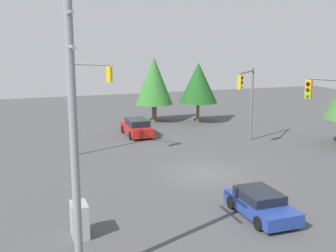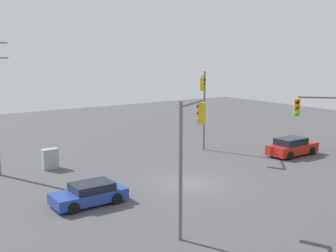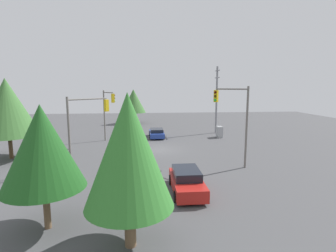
{
  "view_description": "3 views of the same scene",
  "coord_description": "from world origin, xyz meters",
  "px_view_note": "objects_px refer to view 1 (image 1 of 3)",
  "views": [
    {
      "loc": [
        -23.23,
        10.6,
        8.29
      ],
      "look_at": [
        -0.47,
        2.54,
        3.31
      ],
      "focal_mm": 45.0,
      "sensor_mm": 36.0,
      "label": 1
    },
    {
      "loc": [
        -16.23,
        -20.87,
        8.34
      ],
      "look_at": [
        0.34,
        2.85,
        3.35
      ],
      "focal_mm": 45.0,
      "sensor_mm": 36.0,
      "label": 2
    },
    {
      "loc": [
        27.75,
        -1.61,
        6.82
      ],
      "look_at": [
        1.51,
        0.88,
        2.82
      ],
      "focal_mm": 28.0,
      "sensor_mm": 36.0,
      "label": 3
    }
  ],
  "objects_px": {
    "sedan_red": "(137,127)",
    "electrical_cabinet": "(80,220)",
    "traffic_signal_cross": "(247,93)",
    "traffic_signal_aux": "(88,93)",
    "traffic_signal_main": "(335,113)",
    "sedan_blue": "(261,204)"
  },
  "relations": [
    {
      "from": "traffic_signal_aux",
      "to": "electrical_cabinet",
      "type": "height_order",
      "value": "traffic_signal_aux"
    },
    {
      "from": "sedan_red",
      "to": "traffic_signal_cross",
      "type": "relative_size",
      "value": 0.75
    },
    {
      "from": "sedan_red",
      "to": "traffic_signal_main",
      "type": "bearing_deg",
      "value": -66.55
    },
    {
      "from": "sedan_red",
      "to": "electrical_cabinet",
      "type": "height_order",
      "value": "same"
    },
    {
      "from": "traffic_signal_main",
      "to": "sedan_blue",
      "type": "bearing_deg",
      "value": 80.5
    },
    {
      "from": "sedan_blue",
      "to": "electrical_cabinet",
      "type": "relative_size",
      "value": 2.77
    },
    {
      "from": "sedan_red",
      "to": "traffic_signal_main",
      "type": "xyz_separation_m",
      "value": [
        -16.26,
        -7.05,
        3.56
      ]
    },
    {
      "from": "sedan_blue",
      "to": "traffic_signal_main",
      "type": "bearing_deg",
      "value": -158.86
    },
    {
      "from": "traffic_signal_aux",
      "to": "electrical_cabinet",
      "type": "relative_size",
      "value": 4.6
    },
    {
      "from": "sedan_red",
      "to": "traffic_signal_main",
      "type": "relative_size",
      "value": 0.71
    },
    {
      "from": "traffic_signal_main",
      "to": "electrical_cabinet",
      "type": "distance_m",
      "value": 15.0
    },
    {
      "from": "sedan_blue",
      "to": "traffic_signal_cross",
      "type": "distance_m",
      "value": 14.78
    },
    {
      "from": "traffic_signal_main",
      "to": "traffic_signal_cross",
      "type": "bearing_deg",
      "value": -33.08
    },
    {
      "from": "traffic_signal_cross",
      "to": "traffic_signal_aux",
      "type": "xyz_separation_m",
      "value": [
        0.37,
        12.46,
        0.46
      ]
    },
    {
      "from": "traffic_signal_main",
      "to": "traffic_signal_cross",
      "type": "xyz_separation_m",
      "value": [
        10.45,
        -0.45,
        -0.13
      ]
    },
    {
      "from": "electrical_cabinet",
      "to": "traffic_signal_aux",
      "type": "bearing_deg",
      "value": -11.25
    },
    {
      "from": "sedan_blue",
      "to": "traffic_signal_aux",
      "type": "height_order",
      "value": "traffic_signal_aux"
    },
    {
      "from": "electrical_cabinet",
      "to": "sedan_red",
      "type": "bearing_deg",
      "value": -22.57
    },
    {
      "from": "sedan_blue",
      "to": "electrical_cabinet",
      "type": "height_order",
      "value": "electrical_cabinet"
    },
    {
      "from": "sedan_blue",
      "to": "traffic_signal_cross",
      "type": "bearing_deg",
      "value": -116.94
    },
    {
      "from": "sedan_red",
      "to": "electrical_cabinet",
      "type": "distance_m",
      "value": 19.36
    },
    {
      "from": "traffic_signal_cross",
      "to": "traffic_signal_aux",
      "type": "height_order",
      "value": "traffic_signal_aux"
    }
  ]
}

